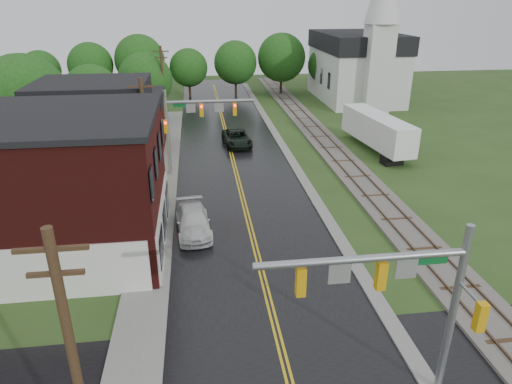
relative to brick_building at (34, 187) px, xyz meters
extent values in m
cube|color=black|center=(12.48, 15.00, -4.15)|extent=(10.00, 90.00, 0.02)
cube|color=gray|center=(17.88, 20.00, -4.15)|extent=(0.80, 70.00, 0.12)
cube|color=gray|center=(6.28, 10.00, -4.15)|extent=(2.40, 50.00, 0.12)
cube|color=#45100E|center=(-0.02, 0.00, -0.15)|extent=(14.00, 10.00, 8.00)
cube|color=silver|center=(7.03, 0.00, -2.65)|extent=(0.10, 9.50, 3.00)
cube|color=black|center=(-0.02, 0.00, 4.00)|extent=(14.30, 10.30, 0.30)
cube|color=tan|center=(1.48, 11.00, -0.95)|extent=(8.00, 7.00, 6.40)
cube|color=#3F0F0C|center=(2.48, 20.00, -1.95)|extent=(7.00, 6.00, 4.40)
cube|color=silver|center=(32.48, 40.00, -0.65)|extent=(10.00, 16.00, 7.00)
cube|color=black|center=(32.48, 40.00, 4.05)|extent=(10.40, 16.40, 2.40)
cube|color=silver|center=(32.48, 32.00, 1.35)|extent=(3.20, 3.20, 11.00)
cube|color=#59544C|center=(22.48, 20.00, -4.05)|extent=(3.20, 80.00, 0.20)
cube|color=#4C3828|center=(21.76, 20.00, -3.91)|extent=(0.10, 80.00, 0.12)
cube|color=#4C3828|center=(23.20, 20.00, -3.91)|extent=(0.10, 80.00, 0.12)
cylinder|color=gray|center=(18.08, -13.00, -0.55)|extent=(0.28, 0.28, 7.20)
cylinder|color=gray|center=(14.48, -13.00, 2.05)|extent=(7.20, 0.26, 0.26)
cube|color=orange|center=(15.20, -13.00, 1.35)|extent=(0.32, 0.30, 1.05)
cube|color=orange|center=(12.47, -13.00, 1.35)|extent=(0.32, 0.30, 1.05)
cube|color=gray|center=(16.07, -13.00, 1.55)|extent=(0.75, 0.06, 0.75)
cube|color=gray|center=(13.76, -13.00, 1.55)|extent=(0.75, 0.06, 0.75)
cube|color=#0C5926|center=(16.79, -13.00, 1.80)|extent=(1.40, 0.04, 0.30)
cylinder|color=gray|center=(6.88, 12.00, -0.55)|extent=(0.28, 0.28, 7.20)
cylinder|color=gray|center=(10.48, 12.00, 2.05)|extent=(7.20, 0.26, 0.26)
cube|color=orange|center=(9.76, 12.00, 1.35)|extent=(0.32, 0.30, 1.05)
cube|color=orange|center=(12.50, 12.00, 1.35)|extent=(0.32, 0.30, 1.05)
cube|color=gray|center=(8.90, 12.00, 1.55)|extent=(0.75, 0.06, 0.75)
cube|color=gray|center=(11.20, 12.00, 1.55)|extent=(0.75, 0.06, 0.75)
cube|color=#0C5926|center=(8.18, 12.00, 1.80)|extent=(1.40, 0.04, 0.30)
sphere|color=#FF0C0C|center=(9.76, 11.82, 1.68)|extent=(0.20, 0.20, 0.20)
cylinder|color=#382616|center=(5.68, -15.00, 0.35)|extent=(0.28, 0.28, 9.00)
cube|color=#382616|center=(5.68, -15.00, 4.25)|extent=(1.80, 0.12, 0.12)
cube|color=#382616|center=(5.68, -15.00, 3.55)|extent=(1.40, 0.12, 0.12)
cylinder|color=#382616|center=(5.68, 7.00, 0.35)|extent=(0.28, 0.28, 9.00)
cube|color=#382616|center=(5.68, 7.00, 4.25)|extent=(1.80, 0.12, 0.12)
cube|color=#382616|center=(5.68, 7.00, 3.55)|extent=(1.40, 0.12, 0.12)
cylinder|color=#382616|center=(5.68, 29.00, 0.35)|extent=(0.28, 0.28, 9.00)
cube|color=#382616|center=(5.68, 29.00, 4.25)|extent=(1.80, 0.12, 0.12)
cube|color=#382616|center=(5.68, 29.00, 3.55)|extent=(1.40, 0.12, 0.12)
cylinder|color=black|center=(-5.52, 17.00, -2.44)|extent=(0.36, 0.36, 3.42)
sphere|color=#1E3F12|center=(-5.52, 17.00, 1.74)|extent=(7.60, 7.60, 7.60)
sphere|color=#1E3F12|center=(-4.92, 16.60, 1.07)|extent=(5.32, 5.32, 5.32)
cylinder|color=black|center=(-1.52, 25.00, -2.80)|extent=(0.36, 0.36, 2.70)
sphere|color=#1E3F12|center=(-1.52, 25.00, 0.50)|extent=(6.00, 6.00, 6.00)
sphere|color=#1E3F12|center=(-0.92, 24.60, -0.03)|extent=(4.20, 4.20, 4.20)
cylinder|color=black|center=(3.48, 31.00, -2.71)|extent=(0.36, 0.36, 2.88)
sphere|color=#1E3F12|center=(3.48, 31.00, 0.81)|extent=(6.40, 6.40, 6.40)
sphere|color=#1E3F12|center=(4.08, 30.60, 0.25)|extent=(4.48, 4.48, 4.48)
imported|color=black|center=(13.28, 19.55, -3.39)|extent=(2.96, 5.64, 1.52)
imported|color=silver|center=(8.77, 1.24, -3.41)|extent=(2.53, 5.30, 1.49)
cube|color=black|center=(26.72, 12.03, -3.75)|extent=(1.91, 1.40, 0.80)
cylinder|color=gray|center=(26.72, 18.87, -3.75)|extent=(0.16, 0.16, 0.80)
cube|color=white|center=(26.72, 16.14, -1.98)|extent=(3.66, 11.15, 2.74)
camera|label=1|loc=(9.39, -25.22, 9.91)|focal=32.00mm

